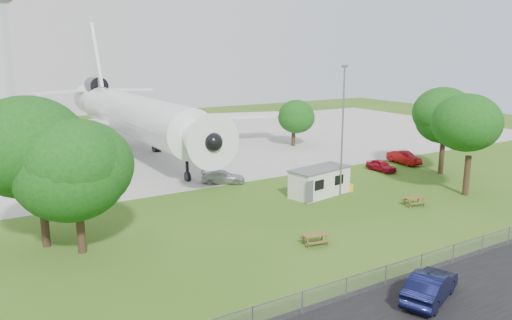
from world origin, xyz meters
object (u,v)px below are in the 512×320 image
picnic_west (315,245)px  picnic_east (414,205)px  site_cabin (320,181)px  car_centre_sedan (430,286)px  airliner (132,114)px

picnic_west → picnic_east: bearing=22.1°
site_cabin → car_centre_sedan: bearing=-111.9°
airliner → picnic_west: 38.58m
picnic_east → car_centre_sedan: (-12.73, -12.22, 0.81)m
picnic_east → car_centre_sedan: 17.66m
car_centre_sedan → site_cabin: bearing=-44.1°
airliner → car_centre_sedan: (0.84, -47.80, -4.46)m
airliner → car_centre_sedan: bearing=-89.0°
airliner → site_cabin: 30.12m
site_cabin → picnic_east: (5.01, -6.97, -1.31)m
picnic_west → picnic_east: size_ratio=1.00×
site_cabin → picnic_east: bearing=-54.3°
picnic_west → car_centre_sedan: car_centre_sedan is taller
picnic_east → picnic_west: bearing=-157.2°
airliner → site_cabin: airliner is taller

